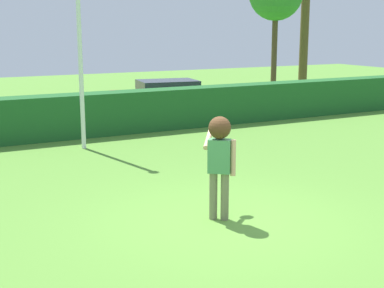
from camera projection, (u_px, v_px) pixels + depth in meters
ground_plane at (226, 221)px, 9.51m from camera, size 60.00×60.00×0.00m
person at (220, 152)px, 9.35m from camera, size 0.46×0.84×1.81m
frisbee at (221, 142)px, 9.94m from camera, size 0.25×0.25×0.10m
lamppost at (79, 25)px, 14.47m from camera, size 0.24×0.24×6.01m
hedge_row at (81, 115)px, 16.68m from camera, size 27.80×0.90×1.30m
parked_car_red at (168, 95)px, 21.35m from camera, size 4.41×2.32×1.25m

